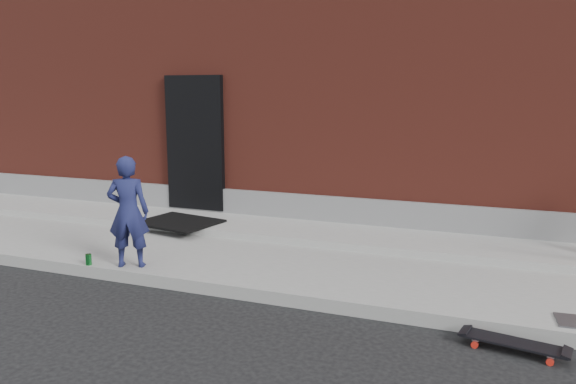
% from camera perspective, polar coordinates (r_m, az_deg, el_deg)
% --- Properties ---
extents(ground, '(80.00, 80.00, 0.00)m').
position_cam_1_polar(ground, '(6.19, -1.92, -11.35)').
color(ground, black).
rests_on(ground, ground).
extents(sidewalk, '(20.00, 3.00, 0.15)m').
position_cam_1_polar(sidewalk, '(7.49, 2.60, -6.85)').
color(sidewalk, gray).
rests_on(sidewalk, ground).
extents(apron, '(20.00, 1.20, 0.10)m').
position_cam_1_polar(apron, '(8.28, 4.59, -4.29)').
color(apron, gray).
rests_on(apron, sidewalk).
extents(building, '(20.00, 8.10, 5.00)m').
position_cam_1_polar(building, '(12.49, 10.88, 11.13)').
color(building, maroon).
rests_on(building, ground).
extents(child, '(0.58, 0.49, 1.37)m').
position_cam_1_polar(child, '(7.06, -15.93, -1.95)').
color(child, '#191D47').
rests_on(child, sidewalk).
extents(skateboard, '(0.92, 0.39, 0.10)m').
position_cam_1_polar(skateboard, '(5.50, 21.94, -14.06)').
color(skateboard, red).
rests_on(skateboard, ground).
extents(soda_can, '(0.08, 0.08, 0.14)m').
position_cam_1_polar(soda_can, '(7.41, -19.60, -6.48)').
color(soda_can, '#1A8331').
rests_on(soda_can, sidewalk).
extents(doormat, '(1.31, 1.13, 0.03)m').
position_cam_1_polar(doormat, '(8.87, -11.04, -3.02)').
color(doormat, black).
rests_on(doormat, apron).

